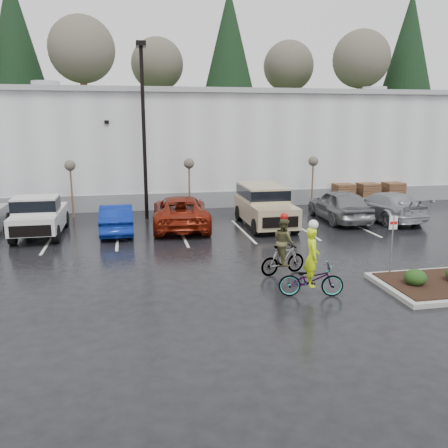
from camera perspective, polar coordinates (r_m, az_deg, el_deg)
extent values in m
plane|color=black|center=(15.68, 7.43, -7.57)|extent=(120.00, 120.00, 0.00)
cube|color=silver|center=(36.30, -3.66, 9.53)|extent=(60.00, 15.00, 7.00)
cube|color=slate|center=(29.19, -1.59, 2.91)|extent=(60.00, 0.12, 1.00)
cube|color=#999B9E|center=(36.29, -3.74, 15.13)|extent=(60.50, 15.50, 0.30)
cube|color=#223917|center=(59.17, -6.68, 10.11)|extent=(80.00, 25.00, 6.00)
cylinder|color=black|center=(25.95, -9.60, 10.43)|extent=(0.20, 0.20, 9.00)
cube|color=black|center=(26.21, -9.98, 20.53)|extent=(0.50, 1.00, 0.25)
cylinder|color=#4D2D1F|center=(27.40, -17.83, 3.59)|extent=(0.10, 0.10, 2.80)
sphere|color=#504A40|center=(27.22, -18.04, 6.71)|extent=(0.60, 0.60, 0.60)
cylinder|color=#4D2D1F|center=(27.42, -4.19, 4.16)|extent=(0.10, 0.10, 2.80)
sphere|color=#504A40|center=(27.24, -4.24, 7.28)|extent=(0.60, 0.60, 0.60)
cylinder|color=#4D2D1F|center=(29.29, 10.57, 4.51)|extent=(0.10, 0.10, 2.80)
sphere|color=#504A40|center=(29.12, 10.69, 7.44)|extent=(0.60, 0.60, 0.60)
cube|color=#4D2D1F|center=(31.29, 14.11, 3.51)|extent=(1.20, 1.20, 1.35)
cube|color=#4D2D1F|center=(32.05, 16.86, 3.55)|extent=(1.20, 1.20, 1.35)
cube|color=#4D2D1F|center=(32.94, 19.64, 3.59)|extent=(1.20, 1.20, 1.35)
ellipsoid|color=black|center=(16.41, 22.06, -5.97)|extent=(0.70, 0.70, 0.52)
cylinder|color=gray|center=(17.09, 19.50, -2.65)|extent=(0.05, 0.05, 2.20)
cube|color=white|center=(16.90, 19.71, 0.14)|extent=(0.30, 0.02, 0.45)
cube|color=red|center=(16.89, 19.73, 0.13)|extent=(0.26, 0.02, 0.10)
imported|color=navy|center=(23.29, -12.79, 0.68)|extent=(1.58, 4.35, 1.43)
imported|color=maroon|center=(23.91, -5.26, 1.48)|extent=(3.06, 5.98, 1.62)
imported|color=slate|center=(26.16, 13.70, 2.24)|extent=(2.11, 5.07, 1.72)
imported|color=#A3A4AA|center=(27.09, 18.84, 2.07)|extent=(2.61, 5.48, 1.54)
imported|color=#3F3F44|center=(14.91, 10.43, -6.62)|extent=(2.09, 1.08, 1.04)
imported|color=#C5EF0D|center=(14.69, 10.54, -3.89)|extent=(0.56, 0.74, 1.83)
sphere|color=silver|center=(14.44, 10.70, -0.08)|extent=(0.30, 0.30, 0.30)
imported|color=#3F3F44|center=(16.81, 7.11, -4.27)|extent=(1.77, 0.92, 1.06)
imported|color=#474426|center=(16.63, 7.17, -2.11)|extent=(0.64, 0.90, 1.67)
sphere|color=#990C0C|center=(16.44, 7.25, 0.87)|extent=(0.28, 0.28, 0.28)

